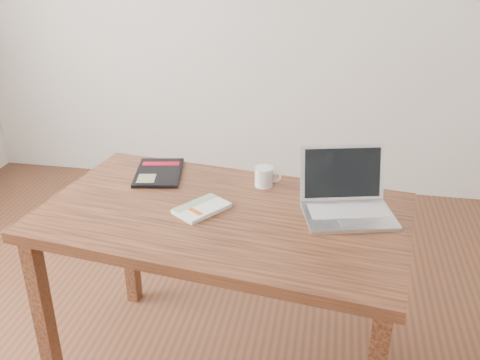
% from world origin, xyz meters
% --- Properties ---
extents(room, '(4.04, 4.04, 2.70)m').
position_xyz_m(room, '(-0.07, 0.00, 1.36)').
color(room, '#532E1C').
rests_on(room, ground).
extents(desk, '(1.37, 0.90, 0.75)m').
position_xyz_m(desk, '(0.12, 0.17, 0.66)').
color(desk, '#4F2917').
rests_on(desk, ground).
extents(white_guidebook, '(0.20, 0.22, 0.02)m').
position_xyz_m(white_guidebook, '(0.04, 0.17, 0.76)').
color(white_guidebook, silver).
rests_on(white_guidebook, desk).
extents(black_guidebook, '(0.23, 0.30, 0.01)m').
position_xyz_m(black_guidebook, '(-0.21, 0.43, 0.76)').
color(black_guidebook, black).
rests_on(black_guidebook, desk).
extents(laptop, '(0.36, 0.33, 0.21)m').
position_xyz_m(laptop, '(0.54, 0.25, 0.80)').
color(laptop, silver).
rests_on(laptop, desk).
extents(coffee_mug, '(0.10, 0.07, 0.08)m').
position_xyz_m(coffee_mug, '(0.23, 0.41, 0.79)').
color(coffee_mug, white).
rests_on(coffee_mug, desk).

